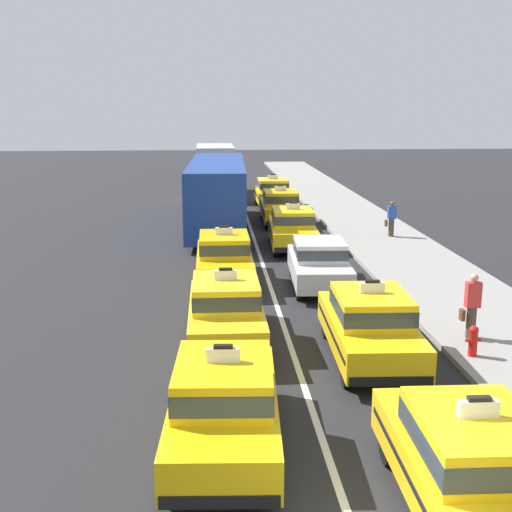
{
  "coord_description": "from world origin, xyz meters",
  "views": [
    {
      "loc": [
        -1.94,
        -6.9,
        5.85
      ],
      "look_at": [
        -0.55,
        12.84,
        1.3
      ],
      "focal_mm": 46.54,
      "sensor_mm": 36.0,
      "label": 1
    }
  ],
  "objects_px": {
    "taxi_right_sixth": "(273,192)",
    "fire_hydrant": "(473,339)",
    "bus_left_fourth": "(218,191)",
    "pedestrian_near_crosswalk": "(472,306)",
    "taxi_right_fourth": "(292,228)",
    "taxi_right_second": "(370,324)",
    "taxi_right_nearest": "(471,464)",
    "taxi_left_nearest": "(224,403)",
    "taxi_right_fifth": "(280,206)",
    "box_truck_left_fifth": "(215,168)",
    "pedestrian_by_storefront": "(391,219)",
    "sedan_right_third": "(319,262)",
    "taxi_left_third": "(224,257)",
    "taxi_left_second": "(226,309)"
  },
  "relations": [
    {
      "from": "sedan_right_third",
      "to": "taxi_right_sixth",
      "type": "relative_size",
      "value": 0.96
    },
    {
      "from": "taxi_right_nearest",
      "to": "taxi_right_fifth",
      "type": "relative_size",
      "value": 1.0
    },
    {
      "from": "pedestrian_by_storefront",
      "to": "pedestrian_near_crosswalk",
      "type": "bearing_deg",
      "value": -96.66
    },
    {
      "from": "taxi_left_nearest",
      "to": "pedestrian_by_storefront",
      "type": "relative_size",
      "value": 2.98
    },
    {
      "from": "taxi_left_nearest",
      "to": "fire_hydrant",
      "type": "bearing_deg",
      "value": 31.73
    },
    {
      "from": "taxi_right_nearest",
      "to": "bus_left_fourth",
      "type": "bearing_deg",
      "value": 98.05
    },
    {
      "from": "taxi_right_second",
      "to": "fire_hydrant",
      "type": "height_order",
      "value": "taxi_right_second"
    },
    {
      "from": "box_truck_left_fifth",
      "to": "sedan_right_third",
      "type": "distance_m",
      "value": 22.71
    },
    {
      "from": "fire_hydrant",
      "to": "box_truck_left_fifth",
      "type": "bearing_deg",
      "value": 100.99
    },
    {
      "from": "taxi_left_third",
      "to": "taxi_right_fifth",
      "type": "xyz_separation_m",
      "value": [
        3.05,
        11.03,
        0.0
      ]
    },
    {
      "from": "bus_left_fourth",
      "to": "taxi_right_fourth",
      "type": "distance_m",
      "value": 5.55
    },
    {
      "from": "taxi_right_nearest",
      "to": "pedestrian_near_crosswalk",
      "type": "distance_m",
      "value": 7.58
    },
    {
      "from": "bus_left_fourth",
      "to": "taxi_right_fifth",
      "type": "height_order",
      "value": "bus_left_fourth"
    },
    {
      "from": "taxi_right_fourth",
      "to": "taxi_right_fifth",
      "type": "bearing_deg",
      "value": 88.88
    },
    {
      "from": "taxi_left_third",
      "to": "taxi_right_sixth",
      "type": "xyz_separation_m",
      "value": [
        3.16,
        16.29,
        0.0
      ]
    },
    {
      "from": "taxi_right_second",
      "to": "pedestrian_near_crosswalk",
      "type": "distance_m",
      "value": 2.93
    },
    {
      "from": "pedestrian_by_storefront",
      "to": "fire_hydrant",
      "type": "bearing_deg",
      "value": -97.75
    },
    {
      "from": "taxi_left_third",
      "to": "sedan_right_third",
      "type": "distance_m",
      "value": 3.16
    },
    {
      "from": "pedestrian_near_crosswalk",
      "to": "pedestrian_by_storefront",
      "type": "height_order",
      "value": "pedestrian_near_crosswalk"
    },
    {
      "from": "taxi_left_third",
      "to": "box_truck_left_fifth",
      "type": "relative_size",
      "value": 0.65
    },
    {
      "from": "pedestrian_by_storefront",
      "to": "sedan_right_third",
      "type": "bearing_deg",
      "value": -120.52
    },
    {
      "from": "taxi_right_sixth",
      "to": "fire_hydrant",
      "type": "distance_m",
      "value": 23.81
    },
    {
      "from": "taxi_right_second",
      "to": "taxi_right_fifth",
      "type": "bearing_deg",
      "value": 90.49
    },
    {
      "from": "sedan_right_third",
      "to": "taxi_right_sixth",
      "type": "bearing_deg",
      "value": 89.65
    },
    {
      "from": "taxi_left_nearest",
      "to": "taxi_right_sixth",
      "type": "bearing_deg",
      "value": 82.86
    },
    {
      "from": "sedan_right_third",
      "to": "taxi_right_fourth",
      "type": "relative_size",
      "value": 0.95
    },
    {
      "from": "taxi_right_fifth",
      "to": "taxi_right_nearest",
      "type": "bearing_deg",
      "value": -89.69
    },
    {
      "from": "taxi_right_nearest",
      "to": "taxi_right_fifth",
      "type": "distance_m",
      "value": 24.27
    },
    {
      "from": "sedan_right_third",
      "to": "box_truck_left_fifth",
      "type": "bearing_deg",
      "value": 97.94
    },
    {
      "from": "bus_left_fourth",
      "to": "taxi_right_sixth",
      "type": "bearing_deg",
      "value": 63.64
    },
    {
      "from": "taxi_right_sixth",
      "to": "fire_hydrant",
      "type": "relative_size",
      "value": 6.27
    },
    {
      "from": "taxi_left_third",
      "to": "bus_left_fourth",
      "type": "height_order",
      "value": "bus_left_fourth"
    },
    {
      "from": "taxi_left_second",
      "to": "taxi_right_second",
      "type": "distance_m",
      "value": 3.57
    },
    {
      "from": "taxi_left_third",
      "to": "taxi_right_fourth",
      "type": "distance_m",
      "value": 5.96
    },
    {
      "from": "taxi_left_second",
      "to": "taxi_right_fifth",
      "type": "xyz_separation_m",
      "value": [
        3.14,
        16.77,
        0.0
      ]
    },
    {
      "from": "taxi_right_fifth",
      "to": "taxi_right_sixth",
      "type": "xyz_separation_m",
      "value": [
        0.11,
        5.26,
        0.0
      ]
    },
    {
      "from": "taxi_left_second",
      "to": "fire_hydrant",
      "type": "height_order",
      "value": "taxi_left_second"
    },
    {
      "from": "taxi_right_nearest",
      "to": "box_truck_left_fifth",
      "type": "bearing_deg",
      "value": 95.33
    },
    {
      "from": "bus_left_fourth",
      "to": "pedestrian_near_crosswalk",
      "type": "distance_m",
      "value": 17.09
    },
    {
      "from": "box_truck_left_fifth",
      "to": "taxi_right_fifth",
      "type": "distance_m",
      "value": 11.13
    },
    {
      "from": "taxi_right_nearest",
      "to": "taxi_right_sixth",
      "type": "distance_m",
      "value": 29.53
    },
    {
      "from": "box_truck_left_fifth",
      "to": "taxi_left_nearest",
      "type": "bearing_deg",
      "value": -90.32
    },
    {
      "from": "taxi_right_fourth",
      "to": "taxi_right_sixth",
      "type": "relative_size",
      "value": 1.01
    },
    {
      "from": "taxi_right_second",
      "to": "pedestrian_near_crosswalk",
      "type": "height_order",
      "value": "taxi_right_second"
    },
    {
      "from": "sedan_right_third",
      "to": "taxi_right_sixth",
      "type": "xyz_separation_m",
      "value": [
        0.11,
        17.09,
        0.03
      ]
    },
    {
      "from": "taxi_left_nearest",
      "to": "pedestrian_near_crosswalk",
      "type": "relative_size",
      "value": 2.82
    },
    {
      "from": "taxi_left_nearest",
      "to": "taxi_right_second",
      "type": "relative_size",
      "value": 1.01
    },
    {
      "from": "taxi_left_third",
      "to": "taxi_left_nearest",
      "type": "bearing_deg",
      "value": -91.36
    },
    {
      "from": "fire_hydrant",
      "to": "taxi_left_third",
      "type": "bearing_deg",
      "value": 126.96
    },
    {
      "from": "bus_left_fourth",
      "to": "pedestrian_by_storefront",
      "type": "distance_m",
      "value": 8.2
    }
  ]
}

